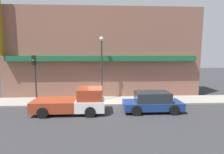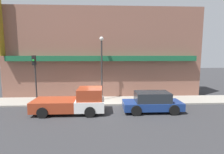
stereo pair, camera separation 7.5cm
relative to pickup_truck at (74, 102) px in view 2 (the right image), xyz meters
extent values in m
plane|color=#2D2D30|center=(2.15, 1.63, -0.82)|extent=(80.00, 80.00, 0.00)
cube|color=gray|center=(2.15, 3.04, -0.76)|extent=(36.00, 2.81, 0.13)
cube|color=brown|center=(2.15, 5.94, 3.65)|extent=(19.80, 3.00, 8.95)
cube|color=#195B38|center=(2.15, 4.14, 3.15)|extent=(18.22, 0.60, 0.50)
cube|color=white|center=(1.20, 0.00, -0.18)|extent=(2.10, 2.07, 0.78)
cube|color=#9E381E|center=(1.20, 0.00, 0.63)|extent=(1.79, 1.91, 0.84)
cube|color=#9E381E|center=(-1.43, 0.00, -0.18)|extent=(3.15, 2.07, 0.78)
cylinder|color=black|center=(1.25, 1.04, -0.44)|extent=(0.76, 0.22, 0.76)
cylinder|color=black|center=(1.25, -1.04, -0.44)|extent=(0.76, 0.22, 0.76)
cylinder|color=black|center=(-2.01, 1.04, -0.44)|extent=(0.76, 0.22, 0.76)
cylinder|color=black|center=(-2.01, -1.04, -0.44)|extent=(0.76, 0.22, 0.76)
cube|color=navy|center=(5.90, 0.00, -0.31)|extent=(4.43, 1.77, 0.57)
cube|color=#23282D|center=(5.90, 0.00, 0.34)|extent=(2.57, 1.59, 0.73)
cylinder|color=black|center=(7.28, 0.88, -0.44)|extent=(0.76, 0.22, 0.76)
cylinder|color=black|center=(7.28, -0.88, -0.44)|extent=(0.76, 0.22, 0.76)
cylinder|color=black|center=(4.53, 0.88, -0.44)|extent=(0.76, 0.22, 0.76)
cylinder|color=black|center=(4.53, -0.88, -0.44)|extent=(0.76, 0.22, 0.76)
cylinder|color=red|center=(0.26, 2.27, -0.42)|extent=(0.17, 0.17, 0.54)
sphere|color=red|center=(0.26, 2.27, -0.07)|extent=(0.17, 0.17, 0.17)
cylinder|color=#2D2D2D|center=(2.04, 3.25, 2.03)|extent=(0.14, 0.14, 5.45)
sphere|color=silver|center=(2.04, 3.25, 4.94)|extent=(0.36, 0.36, 0.36)
cylinder|color=#2D2D2D|center=(-3.53, 2.10, 1.38)|extent=(0.12, 0.12, 4.14)
cube|color=black|center=(-3.53, 1.94, 3.05)|extent=(0.28, 0.20, 0.80)
sphere|color=green|center=(-3.53, 1.82, 3.05)|extent=(0.16, 0.16, 0.16)
camera|label=1|loc=(2.15, -12.80, 3.55)|focal=28.00mm
camera|label=2|loc=(2.23, -12.80, 3.55)|focal=28.00mm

